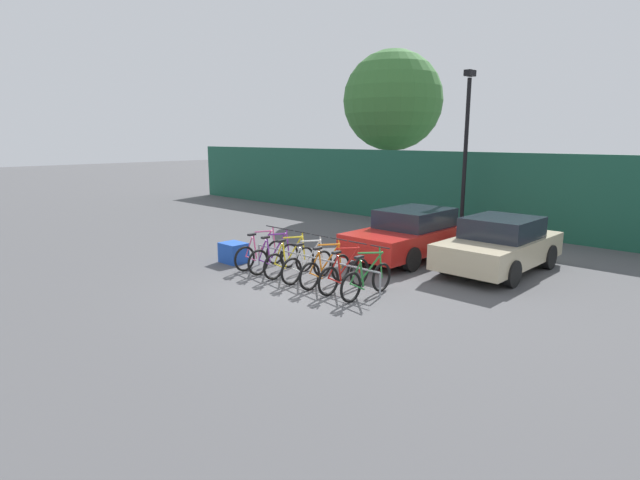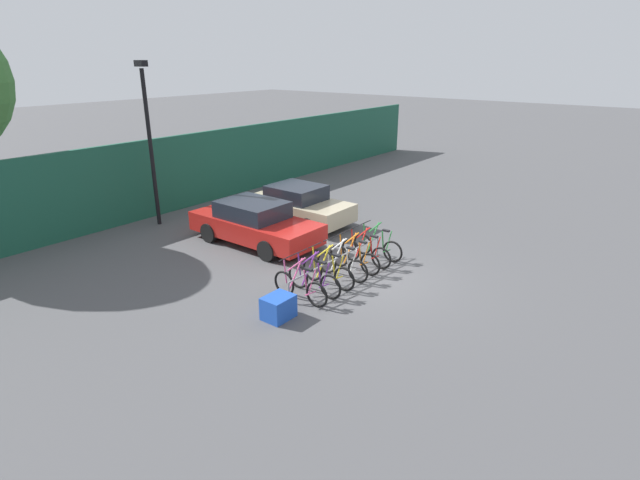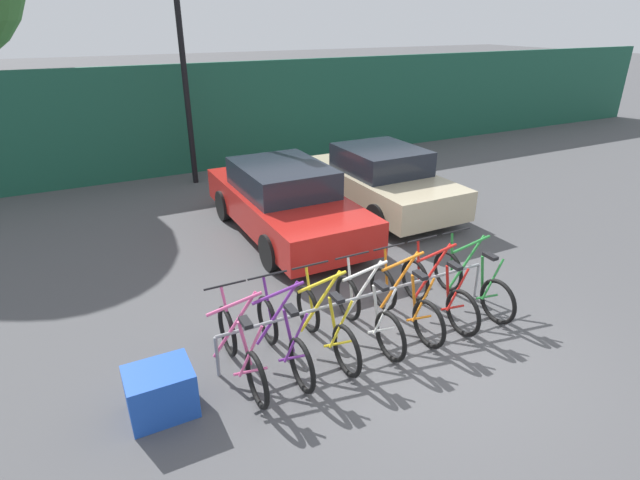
# 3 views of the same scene
# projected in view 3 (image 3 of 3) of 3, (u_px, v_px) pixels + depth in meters

# --- Properties ---
(ground_plane) EXTENTS (120.00, 120.00, 0.00)m
(ground_plane) POSITION_uv_depth(u_px,v_px,m) (421.00, 347.00, 6.57)
(ground_plane) COLOR #4C4C4F
(hoarding_wall) EXTENTS (36.00, 0.16, 2.88)m
(hoarding_wall) POSITION_uv_depth(u_px,v_px,m) (210.00, 118.00, 13.68)
(hoarding_wall) COLOR #19513D
(hoarding_wall) RESTS_ON ground
(bike_rack) EXTENTS (4.14, 0.04, 0.57)m
(bike_rack) POSITION_uv_depth(u_px,v_px,m) (364.00, 300.00, 6.71)
(bike_rack) COLOR gray
(bike_rack) RESTS_ON ground
(bicycle_pink) EXTENTS (0.68, 1.71, 1.05)m
(bicycle_pink) POSITION_uv_depth(u_px,v_px,m) (241.00, 350.00, 5.89)
(bicycle_pink) COLOR black
(bicycle_pink) RESTS_ON ground
(bicycle_purple) EXTENTS (0.68, 1.71, 1.05)m
(bicycle_purple) POSITION_uv_depth(u_px,v_px,m) (283.00, 338.00, 6.12)
(bicycle_purple) COLOR black
(bicycle_purple) RESTS_ON ground
(bicycle_yellow) EXTENTS (0.68, 1.71, 1.05)m
(bicycle_yellow) POSITION_uv_depth(u_px,v_px,m) (326.00, 325.00, 6.37)
(bicycle_yellow) COLOR black
(bicycle_yellow) RESTS_ON ground
(bicycle_white) EXTENTS (0.68, 1.71, 1.05)m
(bicycle_white) POSITION_uv_depth(u_px,v_px,m) (368.00, 313.00, 6.63)
(bicycle_white) COLOR black
(bicycle_white) RESTS_ON ground
(bicycle_orange) EXTENTS (0.68, 1.71, 1.05)m
(bicycle_orange) POSITION_uv_depth(u_px,v_px,m) (405.00, 302.00, 6.88)
(bicycle_orange) COLOR black
(bicycle_orange) RESTS_ON ground
(bicycle_red) EXTENTS (0.68, 1.71, 1.05)m
(bicycle_red) POSITION_uv_depth(u_px,v_px,m) (438.00, 292.00, 7.13)
(bicycle_red) COLOR black
(bicycle_red) RESTS_ON ground
(bicycle_green) EXTENTS (0.68, 1.71, 1.05)m
(bicycle_green) POSITION_uv_depth(u_px,v_px,m) (472.00, 282.00, 7.39)
(bicycle_green) COLOR black
(bicycle_green) RESTS_ON ground
(car_red) EXTENTS (1.91, 4.48, 1.40)m
(car_red) POSITION_uv_depth(u_px,v_px,m) (284.00, 201.00, 9.76)
(car_red) COLOR red
(car_red) RESTS_ON ground
(car_beige) EXTENTS (1.91, 3.95, 1.40)m
(car_beige) POSITION_uv_depth(u_px,v_px,m) (382.00, 180.00, 11.01)
(car_beige) COLOR #C1B28E
(car_beige) RESTS_ON ground
(lamp_post) EXTENTS (0.24, 0.44, 5.61)m
(lamp_post) POSITION_uv_depth(u_px,v_px,m) (182.00, 55.00, 11.84)
(lamp_post) COLOR black
(lamp_post) RESTS_ON ground
(cargo_crate) EXTENTS (0.70, 0.56, 0.55)m
(cargo_crate) POSITION_uv_depth(u_px,v_px,m) (161.00, 392.00, 5.39)
(cargo_crate) COLOR blue
(cargo_crate) RESTS_ON ground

